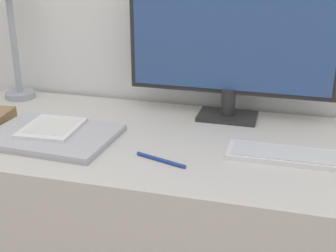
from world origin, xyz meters
TOP-DOWN VIEW (x-y plane):
  - monitor at (0.03, 0.45)m, footprint 0.59×0.11m
  - keyboard at (0.23, 0.22)m, footprint 0.32×0.10m
  - laptop at (-0.39, 0.18)m, footprint 0.33×0.25m
  - ereader at (-0.40, 0.20)m, footprint 0.15×0.17m
  - desk_lamp at (-0.66, 0.46)m, footprint 0.11×0.11m
  - pen at (-0.08, 0.12)m, footprint 0.13×0.05m

SIDE VIEW (x-z plane):
  - pen at x=-0.08m, z-range 0.73..0.74m
  - keyboard at x=0.23m, z-range 0.73..0.75m
  - laptop at x=-0.39m, z-range 0.73..0.75m
  - ereader at x=-0.40m, z-range 0.75..0.76m
  - monitor at x=0.03m, z-range 0.75..1.18m
  - desk_lamp at x=-0.66m, z-range 0.82..1.24m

